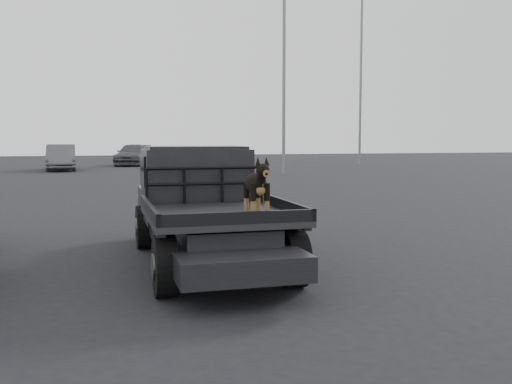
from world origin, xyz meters
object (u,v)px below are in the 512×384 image
object	(u,v)px
dog	(256,189)
flatbed_ute	(206,234)
distant_car_b	(133,155)
floodlight_far	(361,60)
floodlight_mid	(284,27)
distant_car_a	(61,157)

from	to	relation	value
dog	flatbed_ute	bearing A→B (deg)	103.18
distant_car_b	floodlight_far	xyz separation A→B (m)	(15.87, -4.00, 6.79)
dog	distant_car_b	size ratio (longest dim) A/B	0.14
flatbed_ute	floodlight_far	distance (m)	34.50
flatbed_ute	floodlight_mid	world-z (taller)	floodlight_mid
distant_car_b	floodlight_far	size ratio (longest dim) A/B	0.37
distant_car_b	flatbed_ute	bearing A→B (deg)	-77.20
floodlight_far	floodlight_mid	bearing A→B (deg)	-135.38
flatbed_ute	floodlight_mid	xyz separation A→B (m)	(8.14, 20.81, 7.34)
flatbed_ute	distant_car_b	xyz separation A→B (m)	(0.89, 33.31, 0.29)
floodlight_mid	floodlight_far	distance (m)	12.11
distant_car_a	distant_car_b	world-z (taller)	distant_car_a
dog	floodlight_far	bearing A→B (deg)	62.04
flatbed_ute	dog	bearing A→B (deg)	-76.82
dog	distant_car_a	size ratio (longest dim) A/B	0.16
flatbed_ute	distant_car_b	distance (m)	33.33
distant_car_a	flatbed_ute	bearing A→B (deg)	-85.02
flatbed_ute	floodlight_mid	size ratio (longest dim) A/B	0.37
dog	distant_car_a	bearing A→B (deg)	97.89
distant_car_a	distant_car_b	distance (m)	7.04
dog	floodlight_mid	bearing A→B (deg)	70.85
floodlight_far	distant_car_b	bearing A→B (deg)	165.84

